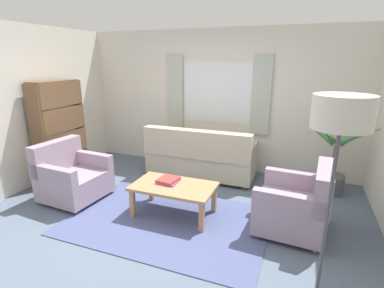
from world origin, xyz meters
TOP-DOWN VIEW (x-y plane):
  - ground_plane at (0.00, 0.00)m, footprint 6.24×6.24m
  - wall_back at (0.00, 2.26)m, footprint 5.32×0.12m
  - wall_left at (-2.66, 0.00)m, footprint 0.12×4.40m
  - window_with_curtains at (0.00, 2.18)m, footprint 1.98×0.07m
  - area_rug at (0.00, 0.00)m, footprint 2.59×1.70m
  - couch at (-0.10, 1.61)m, footprint 1.90×0.82m
  - armchair_left at (-1.63, 0.09)m, footprint 0.88×0.89m
  - armchair_right at (1.58, 0.37)m, footprint 0.88×0.89m
  - coffee_table at (0.02, 0.19)m, footprint 1.10×0.64m
  - book_stack_on_table at (-0.09, 0.25)m, footprint 0.28×0.30m
  - potted_plant at (2.08, 1.72)m, footprint 1.11×1.06m
  - bookshelf at (-2.34, 0.72)m, footprint 0.30×0.94m
  - standing_lamp at (1.80, -0.83)m, footprint 0.41×0.41m

SIDE VIEW (x-z plane):
  - ground_plane at x=0.00m, z-range 0.00..0.00m
  - area_rug at x=0.00m, z-range 0.00..0.01m
  - armchair_left at x=-1.63m, z-range -0.09..0.79m
  - armchair_right at x=1.58m, z-range -0.09..0.79m
  - couch at x=-0.10m, z-range -0.09..0.83m
  - coffee_table at x=0.02m, z-range 0.16..0.60m
  - book_stack_on_table at x=-0.09m, z-range 0.44..0.49m
  - potted_plant at x=2.08m, z-range -0.08..1.12m
  - bookshelf at x=-2.34m, z-range -0.05..1.67m
  - wall_back at x=0.00m, z-range 0.00..2.60m
  - wall_left at x=-2.66m, z-range 0.00..2.60m
  - window_with_curtains at x=0.00m, z-range 0.75..2.15m
  - standing_lamp at x=1.80m, z-range 0.68..2.50m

